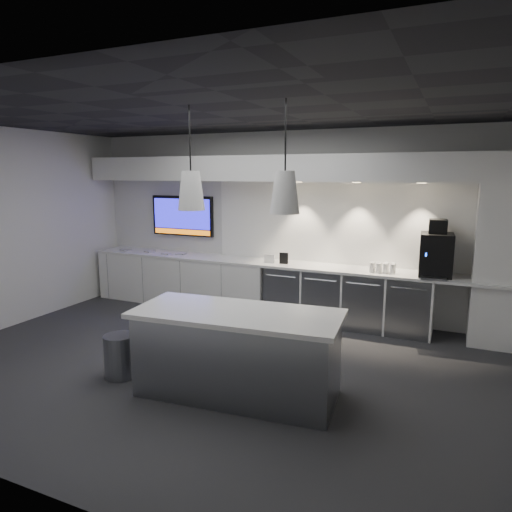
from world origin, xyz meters
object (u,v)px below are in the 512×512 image
at_px(bin, 120,356).
at_px(coffee_machine, 436,253).
at_px(island, 237,353).
at_px(wall_tv, 183,216).

height_order(bin, coffee_machine, coffee_machine).
bearing_deg(island, coffee_machine, 51.79).
bearing_deg(coffee_machine, bin, -142.13).
relative_size(island, coffee_machine, 2.81).
xyz_separation_m(wall_tv, island, (2.57, -2.97, -1.10)).
xyz_separation_m(wall_tv, coffee_machine, (4.35, -0.25, -0.33)).
distance_m(wall_tv, island, 4.08).
bearing_deg(wall_tv, bin, -70.04).
relative_size(wall_tv, bin, 2.49).
bearing_deg(bin, island, 6.78).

